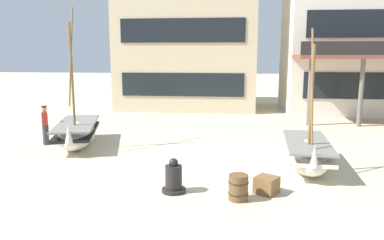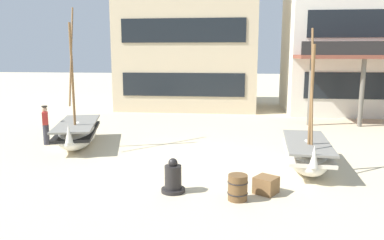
{
  "view_description": "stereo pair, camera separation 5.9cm",
  "coord_description": "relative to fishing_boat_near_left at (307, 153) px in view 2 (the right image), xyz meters",
  "views": [
    {
      "loc": [
        1.53,
        -12.9,
        3.89
      ],
      "look_at": [
        0.0,
        1.0,
        1.4
      ],
      "focal_mm": 35.32,
      "sensor_mm": 36.0,
      "label": 1
    },
    {
      "loc": [
        1.59,
        -12.9,
        3.89
      ],
      "look_at": [
        0.0,
        1.0,
        1.4
      ],
      "focal_mm": 35.32,
      "sensor_mm": 36.0,
      "label": 2
    }
  ],
  "objects": [
    {
      "name": "ground_plane",
      "position": [
        -4.04,
        0.16,
        -0.55
      ],
      "size": [
        120.0,
        120.0,
        0.0
      ],
      "primitive_type": "plane",
      "color": "beige"
    },
    {
      "name": "fishing_boat_near_left",
      "position": [
        0.0,
        0.0,
        0.0
      ],
      "size": [
        1.67,
        3.85,
        4.69
      ],
      "color": "silver",
      "rests_on": "ground"
    },
    {
      "name": "fishing_boat_centre_large",
      "position": [
        -9.05,
        2.23,
        0.02
      ],
      "size": [
        2.49,
        4.4,
        5.74
      ],
      "color": "silver",
      "rests_on": "ground"
    },
    {
      "name": "fisherman_by_hull",
      "position": [
        -10.47,
        2.27,
        0.29
      ],
      "size": [
        0.35,
        0.42,
        1.68
      ],
      "color": "#33333D",
      "rests_on": "ground"
    },
    {
      "name": "capstan_winch",
      "position": [
        -4.14,
        -2.67,
        -0.16
      ],
      "size": [
        0.68,
        0.68,
        0.99
      ],
      "color": "black",
      "rests_on": "ground"
    },
    {
      "name": "wooden_barrel",
      "position": [
        -2.33,
        -3.06,
        -0.2
      ],
      "size": [
        0.56,
        0.56,
        0.7
      ],
      "color": "brown",
      "rests_on": "ground"
    },
    {
      "name": "cargo_crate",
      "position": [
        -1.54,
        -2.47,
        -0.31
      ],
      "size": [
        0.79,
        0.79,
        0.48
      ],
      "primitive_type": "cube",
      "rotation": [
        0.0,
        0.0,
        1.0
      ],
      "color": "brown",
      "rests_on": "ground"
    },
    {
      "name": "harbor_building_main",
      "position": [
        -5.8,
        14.67,
        4.73
      ],
      "size": [
        9.82,
        6.82,
        10.53
      ],
      "color": "beige",
      "rests_on": "ground"
    },
    {
      "name": "harbor_building_annex",
      "position": [
        5.55,
        13.61,
        4.97
      ],
      "size": [
        9.61,
        9.28,
        11.06
      ],
      "color": "silver",
      "rests_on": "ground"
    }
  ]
}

